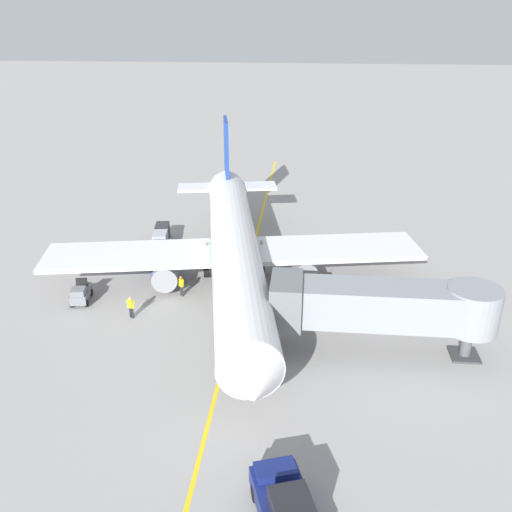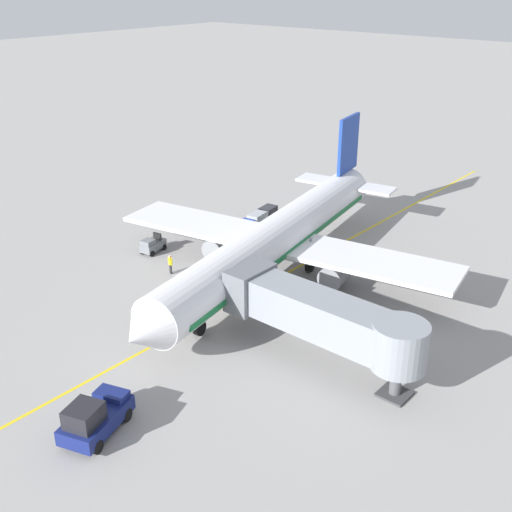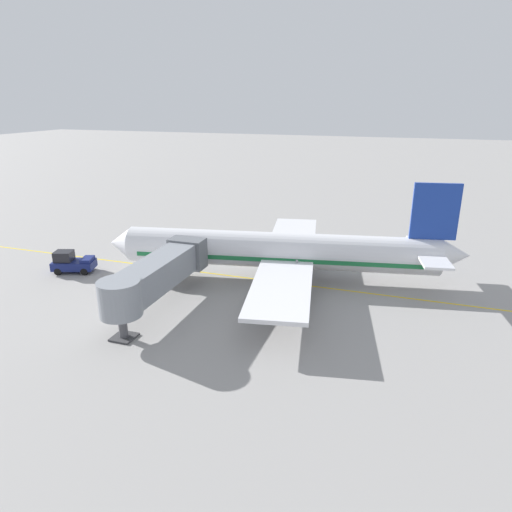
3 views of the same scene
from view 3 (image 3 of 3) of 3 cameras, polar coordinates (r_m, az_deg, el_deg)
ground_plane at (r=47.74m, az=2.76°, el=-3.25°), size 400.00×400.00×0.00m
gate_lead_in_line at (r=47.74m, az=2.76°, el=-3.24°), size 0.24×80.00×0.01m
parked_airliner at (r=47.21m, az=3.22°, el=0.61°), size 30.45×37.20×10.63m
jet_bridge at (r=41.20m, az=-12.36°, el=-2.23°), size 14.23×3.50×4.98m
pushback_tractor at (r=53.92m, az=-22.02°, el=-0.76°), size 3.48×4.87×2.40m
baggage_tug_lead at (r=59.36m, az=2.47°, el=2.01°), size 1.66×2.67×1.62m
baggage_cart_front at (r=53.64m, az=6.14°, el=0.30°), size 1.60×2.97×1.58m
baggage_cart_second_in_train at (r=53.91m, az=9.52°, el=0.23°), size 1.60×2.97×1.58m
baggage_cart_third_in_train at (r=54.14m, az=12.41°, el=0.13°), size 1.60×2.97×1.58m
baggage_cart_tail_end at (r=54.30m, az=14.48°, el=0.02°), size 1.60×2.97×1.58m
ground_crew_wing_walker at (r=52.06m, az=1.99°, el=-0.18°), size 0.59×0.56×1.69m
ground_crew_loader at (r=55.73m, az=-0.76°, el=1.14°), size 0.71×0.36×1.69m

